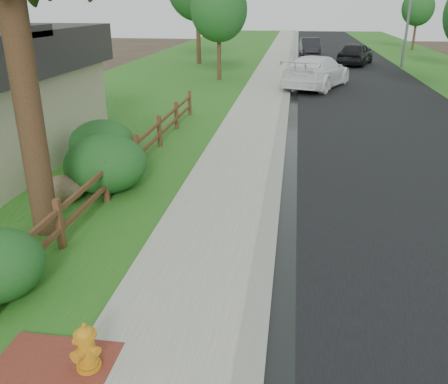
% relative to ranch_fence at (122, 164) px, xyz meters
% --- Properties ---
extents(ground, '(120.00, 120.00, 0.00)m').
position_rel_ranch_fence_xyz_m(ground, '(3.60, -6.40, -0.62)').
color(ground, '#3A2B20').
extents(road, '(8.00, 90.00, 0.02)m').
position_rel_ranch_fence_xyz_m(road, '(8.20, 28.60, -0.61)').
color(road, black).
rests_on(road, ground).
extents(curb, '(0.40, 90.00, 0.12)m').
position_rel_ranch_fence_xyz_m(curb, '(4.00, 28.60, -0.56)').
color(curb, gray).
rests_on(curb, ground).
extents(wet_gutter, '(0.50, 90.00, 0.00)m').
position_rel_ranch_fence_xyz_m(wet_gutter, '(4.35, 28.60, -0.60)').
color(wet_gutter, black).
rests_on(wet_gutter, road).
extents(sidewalk, '(2.20, 90.00, 0.10)m').
position_rel_ranch_fence_xyz_m(sidewalk, '(2.70, 28.60, -0.57)').
color(sidewalk, gray).
rests_on(sidewalk, ground).
extents(grass_strip, '(1.60, 90.00, 0.06)m').
position_rel_ranch_fence_xyz_m(grass_strip, '(0.80, 28.60, -0.59)').
color(grass_strip, '#1C5A19').
rests_on(grass_strip, ground).
extents(lawn_near, '(9.00, 90.00, 0.04)m').
position_rel_ranch_fence_xyz_m(lawn_near, '(-4.40, 28.60, -0.60)').
color(lawn_near, '#1C5A19').
rests_on(lawn_near, ground).
extents(verge_far, '(6.00, 90.00, 0.04)m').
position_rel_ranch_fence_xyz_m(verge_far, '(15.10, 28.60, -0.60)').
color(verge_far, '#1C5A19').
rests_on(verge_far, ground).
extents(ranch_fence, '(0.12, 16.92, 1.10)m').
position_rel_ranch_fence_xyz_m(ranch_fence, '(0.00, 0.00, 0.00)').
color(ranch_fence, '#52351B').
rests_on(ranch_fence, ground).
extents(fire_hydrant, '(0.46, 0.37, 0.70)m').
position_rel_ranch_fence_xyz_m(fire_hydrant, '(1.90, -6.74, -0.19)').
color(fire_hydrant, orange).
rests_on(fire_hydrant, sidewalk).
extents(white_suv, '(4.51, 6.69, 1.80)m').
position_rel_ranch_fence_xyz_m(white_suv, '(5.60, 16.48, 0.30)').
color(white_suv, white).
rests_on(white_suv, road).
extents(dark_car_mid, '(3.48, 5.42, 1.72)m').
position_rel_ranch_fence_xyz_m(dark_car_mid, '(8.95, 27.68, 0.26)').
color(dark_car_mid, black).
rests_on(dark_car_mid, road).
extents(dark_car_far, '(1.89, 4.71, 1.52)m').
position_rel_ranch_fence_xyz_m(dark_car_far, '(5.60, 34.34, 0.16)').
color(dark_car_far, black).
rests_on(dark_car_far, road).
extents(boulder, '(1.16, 0.98, 0.67)m').
position_rel_ranch_fence_xyz_m(boulder, '(-1.08, -1.25, -0.28)').
color(boulder, brown).
rests_on(boulder, ground).
extents(shrub_b, '(2.42, 2.42, 1.48)m').
position_rel_ranch_fence_xyz_m(shrub_b, '(-0.30, -0.40, 0.12)').
color(shrub_b, '#1D4E1C').
rests_on(shrub_b, ground).
extents(shrub_c, '(1.95, 1.95, 1.39)m').
position_rel_ranch_fence_xyz_m(shrub_c, '(-1.16, 1.52, 0.08)').
color(shrub_c, '#1D4E1C').
rests_on(shrub_c, ground).
extents(tree_near_left, '(3.40, 3.40, 6.03)m').
position_rel_ranch_fence_xyz_m(tree_near_left, '(-0.30, 18.47, 3.53)').
color(tree_near_left, '#322314').
rests_on(tree_near_left, ground).
extents(tree_far_right, '(3.11, 3.11, 5.74)m').
position_rel_ranch_fence_xyz_m(tree_far_right, '(16.05, 40.88, 3.40)').
color(tree_far_right, '#322314').
rests_on(tree_far_right, ground).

